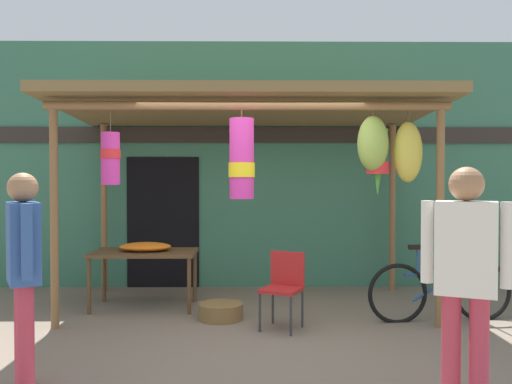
% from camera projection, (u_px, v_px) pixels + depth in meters
% --- Properties ---
extents(ground_plane, '(30.00, 30.00, 0.00)m').
position_uv_depth(ground_plane, '(251.00, 336.00, 5.54)').
color(ground_plane, '#756656').
extents(shop_facade, '(10.15, 0.29, 3.77)m').
position_uv_depth(shop_facade, '(250.00, 165.00, 8.18)').
color(shop_facade, '#387056').
rests_on(shop_facade, ground_plane).
extents(market_stall_canopy, '(4.78, 2.48, 2.70)m').
position_uv_depth(market_stall_canopy, '(257.00, 118.00, 6.64)').
color(market_stall_canopy, brown).
rests_on(market_stall_canopy, ground_plane).
extents(display_table, '(1.33, 0.77, 0.73)m').
position_uv_depth(display_table, '(145.00, 257.00, 6.77)').
color(display_table, brown).
rests_on(display_table, ground_plane).
extents(flower_heap_on_table, '(0.66, 0.46, 0.11)m').
position_uv_depth(flower_heap_on_table, '(146.00, 247.00, 6.77)').
color(flower_heap_on_table, orange).
rests_on(flower_heap_on_table, display_table).
extents(folding_chair, '(0.53, 0.53, 0.84)m').
position_uv_depth(folding_chair, '(284.00, 283.00, 5.85)').
color(folding_chair, '#AD1E1E').
rests_on(folding_chair, ground_plane).
extents(wicker_basket_by_table, '(0.53, 0.53, 0.19)m').
position_uv_depth(wicker_basket_by_table, '(221.00, 311.00, 6.22)').
color(wicker_basket_by_table, brown).
rests_on(wicker_basket_by_table, ground_plane).
extents(parked_bicycle, '(1.75, 0.44, 0.92)m').
position_uv_depth(parked_bicycle, '(440.00, 291.00, 6.13)').
color(parked_bicycle, black).
rests_on(parked_bicycle, ground_plane).
extents(vendor_in_orange, '(0.55, 0.36, 1.74)m').
position_uv_depth(vendor_in_orange, '(466.00, 269.00, 3.61)').
color(vendor_in_orange, '#B23347').
rests_on(vendor_in_orange, ground_plane).
extents(customer_foreground, '(0.39, 0.53, 1.71)m').
position_uv_depth(customer_foreground, '(24.00, 261.00, 4.11)').
color(customer_foreground, '#B23347').
rests_on(customer_foreground, ground_plane).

